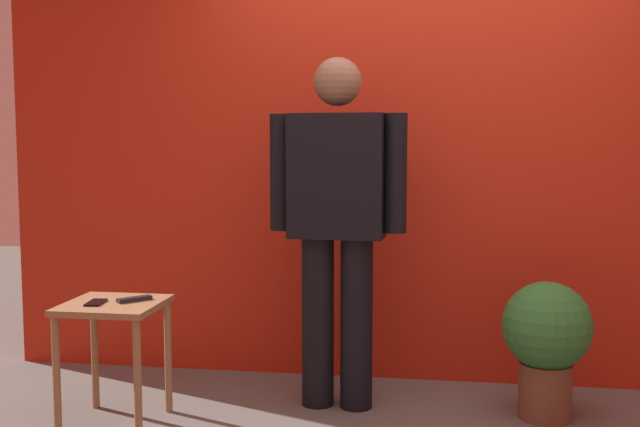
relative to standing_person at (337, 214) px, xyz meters
name	(u,v)px	position (x,y,z in m)	size (l,w,h in m)	color
back_wall_red	(426,111)	(0.44, 0.56, 0.54)	(4.97, 0.12, 3.09)	#B62512
standing_person	(337,214)	(0.00, 0.00, 0.00)	(0.71, 0.27, 1.80)	black
side_table	(114,325)	(-1.03, -0.41, -0.52)	(0.46, 0.46, 0.60)	olive
cell_phone	(96,303)	(-1.10, -0.46, -0.40)	(0.07, 0.14, 0.01)	black
tv_remote	(134,299)	(-0.94, -0.37, -0.39)	(0.04, 0.17, 0.02)	black
potted_plant	(547,338)	(1.05, -0.02, -0.60)	(0.44, 0.44, 0.69)	brown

